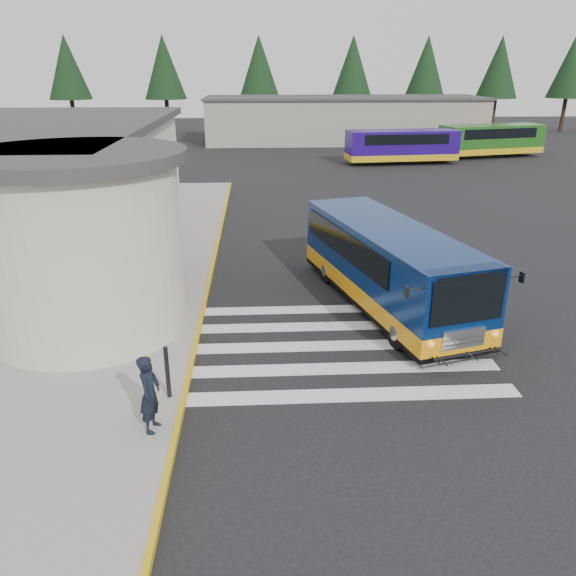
{
  "coord_description": "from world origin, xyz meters",
  "views": [
    {
      "loc": [
        -2.31,
        -13.95,
        6.89
      ],
      "look_at": [
        -1.6,
        -0.5,
        1.56
      ],
      "focal_mm": 35.0,
      "sensor_mm": 36.0,
      "label": 1
    }
  ],
  "objects_px": {
    "far_bus_a": "(402,145)",
    "far_bus_b": "(491,139)",
    "pedestrian_b": "(58,308)",
    "bollard": "(167,372)",
    "transit_bus": "(388,269)",
    "pedestrian_a": "(150,394)"
  },
  "relations": [
    {
      "from": "bollard",
      "to": "far_bus_a",
      "type": "xyz_separation_m",
      "value": [
        12.82,
        31.82,
        0.63
      ]
    },
    {
      "from": "pedestrian_b",
      "to": "far_bus_b",
      "type": "xyz_separation_m",
      "value": [
        24.07,
        31.94,
        0.33
      ]
    },
    {
      "from": "pedestrian_b",
      "to": "bollard",
      "type": "distance_m",
      "value": 4.32
    },
    {
      "from": "far_bus_a",
      "to": "far_bus_b",
      "type": "distance_m",
      "value": 8.58
    },
    {
      "from": "pedestrian_a",
      "to": "bollard",
      "type": "distance_m",
      "value": 1.2
    },
    {
      "from": "far_bus_a",
      "to": "far_bus_b",
      "type": "bearing_deg",
      "value": -74.94
    },
    {
      "from": "transit_bus",
      "to": "far_bus_a",
      "type": "distance_m",
      "value": 27.57
    },
    {
      "from": "transit_bus",
      "to": "pedestrian_b",
      "type": "relative_size",
      "value": 4.82
    },
    {
      "from": "pedestrian_a",
      "to": "bollard",
      "type": "height_order",
      "value": "pedestrian_a"
    },
    {
      "from": "bollard",
      "to": "far_bus_a",
      "type": "relative_size",
      "value": 0.14
    },
    {
      "from": "pedestrian_a",
      "to": "far_bus_a",
      "type": "distance_m",
      "value": 35.46
    },
    {
      "from": "pedestrian_a",
      "to": "far_bus_b",
      "type": "relative_size",
      "value": 0.19
    },
    {
      "from": "far_bus_b",
      "to": "far_bus_a",
      "type": "bearing_deg",
      "value": 97.17
    },
    {
      "from": "pedestrian_a",
      "to": "pedestrian_b",
      "type": "xyz_separation_m",
      "value": [
        -3.06,
        4.06,
        0.12
      ]
    },
    {
      "from": "transit_bus",
      "to": "pedestrian_b",
      "type": "distance_m",
      "value": 9.38
    },
    {
      "from": "far_bus_a",
      "to": "far_bus_b",
      "type": "xyz_separation_m",
      "value": [
        8.04,
        3.0,
        0.03
      ]
    },
    {
      "from": "transit_bus",
      "to": "far_bus_a",
      "type": "height_order",
      "value": "transit_bus"
    },
    {
      "from": "pedestrian_b",
      "to": "far_bus_a",
      "type": "height_order",
      "value": "far_bus_a"
    },
    {
      "from": "pedestrian_a",
      "to": "far_bus_a",
      "type": "relative_size",
      "value": 0.19
    },
    {
      "from": "transit_bus",
      "to": "far_bus_b",
      "type": "distance_m",
      "value": 33.25
    },
    {
      "from": "pedestrian_b",
      "to": "far_bus_a",
      "type": "relative_size",
      "value": 0.22
    },
    {
      "from": "pedestrian_b",
      "to": "bollard",
      "type": "xyz_separation_m",
      "value": [
        3.21,
        -2.88,
        -0.33
      ]
    }
  ]
}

